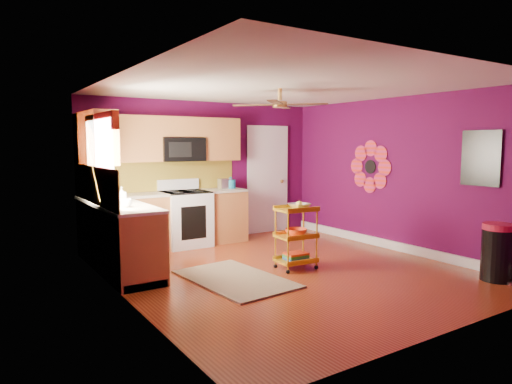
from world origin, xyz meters
TOP-DOWN VIEW (x-y plane):
  - ground at (0.00, 0.00)m, footprint 5.00×5.00m
  - room_envelope at (0.03, 0.00)m, footprint 4.54×5.04m
  - lower_cabinets at (-1.35, 1.82)m, footprint 2.81×2.31m
  - electric_range at (-0.55, 2.17)m, footprint 0.76×0.66m
  - upper_cabinetry at (-1.24, 2.17)m, footprint 2.80×2.30m
  - left_window at (-2.22, 1.05)m, footprint 0.08×1.35m
  - panel_door at (1.35, 2.47)m, footprint 0.95×0.11m
  - right_wall_art at (2.23, -0.34)m, footprint 0.04×2.74m
  - ceiling_fan at (0.00, 0.20)m, footprint 1.01×1.01m
  - shag_rug at (-0.84, 0.00)m, footprint 1.12×1.69m
  - rolling_cart at (0.15, -0.00)m, footprint 0.56×0.42m
  - trash_can at (1.96, -1.84)m, footprint 0.49×0.49m
  - teal_kettle at (0.37, 2.22)m, footprint 0.18×0.18m
  - toaster at (0.26, 2.24)m, footprint 0.22×0.15m
  - soap_bottle_a at (-1.87, 1.34)m, footprint 0.10×0.10m
  - soap_bottle_b at (-2.00, 1.47)m, footprint 0.14×0.14m
  - counter_dish at (-1.96, 1.68)m, footprint 0.24×0.24m
  - counter_cup at (-1.98, 0.78)m, footprint 0.13×0.13m

SIDE VIEW (x-z plane):
  - ground at x=0.00m, z-range 0.00..0.00m
  - shag_rug at x=-0.84m, z-range 0.00..0.02m
  - trash_can at x=1.96m, z-range 0.00..0.74m
  - lower_cabinets at x=-1.35m, z-range -0.04..0.90m
  - electric_range at x=-0.55m, z-range -0.08..1.05m
  - rolling_cart at x=0.15m, z-range 0.01..0.97m
  - counter_dish at x=-1.96m, z-range 0.94..1.00m
  - counter_cup at x=-1.98m, z-range 0.94..1.04m
  - teal_kettle at x=0.37m, z-range 0.92..1.13m
  - panel_door at x=1.35m, z-range -0.05..2.10m
  - toaster at x=0.26m, z-range 0.94..1.12m
  - soap_bottle_b at x=-2.00m, z-range 0.94..1.12m
  - soap_bottle_a at x=-1.87m, z-range 0.94..1.15m
  - right_wall_art at x=2.23m, z-range 0.92..1.96m
  - room_envelope at x=0.03m, z-range 0.37..2.89m
  - left_window at x=-2.22m, z-range 1.20..2.28m
  - upper_cabinetry at x=-1.24m, z-range 1.17..2.43m
  - ceiling_fan at x=0.00m, z-range 2.16..2.42m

